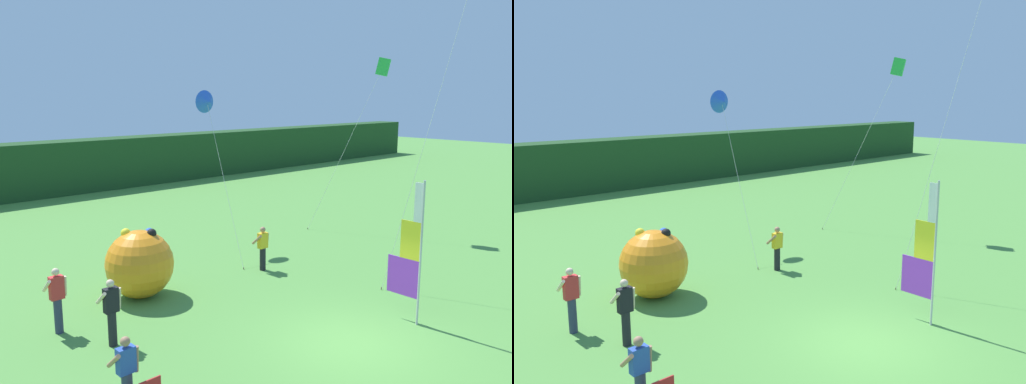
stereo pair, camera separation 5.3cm
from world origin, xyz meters
TOP-DOWN VIEW (x-y plane):
  - ground_plane at (0.00, 0.00)m, footprint 120.00×120.00m
  - distant_treeline at (0.00, 25.51)m, footprint 80.00×2.40m
  - banner_flag at (2.23, -0.23)m, footprint 0.06×1.03m
  - person_near_banner at (-5.74, 1.10)m, footprint 0.55×0.48m
  - person_mid_field at (2.30, 5.74)m, footprint 0.55×0.48m
  - person_far_left at (-4.52, 4.03)m, footprint 0.55×0.48m
  - person_far_right at (-5.22, 5.68)m, footprint 0.55×0.48m
  - inflatable_balloon at (-2.28, 6.47)m, footprint 2.13×2.13m
  - kite_green_box_0 at (10.42, 6.49)m, footprint 2.91×2.53m
  - kite_blue_delta_1 at (3.13, 9.96)m, footprint 1.78×3.92m

SIDE VIEW (x-z plane):
  - ground_plane at x=0.00m, z-range 0.00..0.00m
  - person_mid_field at x=2.30m, z-range 0.05..1.66m
  - person_near_banner at x=-5.74m, z-range 0.06..1.72m
  - person_far_left at x=-4.52m, z-range 0.06..1.81m
  - person_far_right at x=-5.22m, z-range 0.06..1.86m
  - inflatable_balloon at x=-2.28m, z-range -0.03..2.17m
  - distant_treeline at x=0.00m, z-range 0.00..3.35m
  - banner_flag at x=2.23m, z-range -0.08..3.95m
  - kite_blue_delta_1 at x=3.13m, z-range 2.73..9.17m
  - kite_green_box_0 at x=10.42m, z-range 3.50..11.40m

